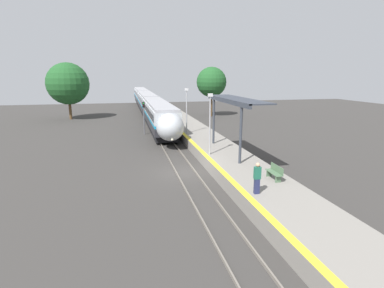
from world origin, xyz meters
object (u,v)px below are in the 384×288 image
Objects in this scene: platform_bench at (275,172)px; lamppost_near at (210,120)px; lamppost_mid at (187,108)px; person_waiting at (257,178)px; railway_signal at (144,114)px; train at (147,102)px.

lamppost_near is at bearing 109.18° from platform_bench.
lamppost_mid is (-2.31, 15.87, 2.36)m from platform_bench.
lamppost_near is at bearing -90.00° from lamppost_mid.
lamppost_mid reaches higher than platform_bench.
railway_signal is at bearing 101.12° from person_waiting.
railway_signal is at bearing -95.49° from train.
lamppost_mid is (2.30, -26.14, 1.60)m from train.
railway_signal is (-4.53, 23.04, 0.63)m from person_waiting.
person_waiting is (2.52, -43.91, -0.32)m from train.
person_waiting is at bearing -88.49° from lamppost_near.
lamppost_near reaches higher than platform_bench.
train is 26.29m from lamppost_mid.
lamppost_near is at bearing -86.28° from train.
person_waiting is 17.88m from lamppost_mid.
lamppost_mid is (4.31, -5.27, 1.28)m from railway_signal.
railway_signal reaches higher than person_waiting.
platform_bench is 0.32× the size of lamppost_near.
platform_bench is 0.88× the size of person_waiting.
platform_bench is 0.32× the size of lamppost_mid.
lamppost_mid reaches higher than railway_signal.
train is 20.97m from railway_signal.
railway_signal is 0.82× the size of lamppost_mid.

